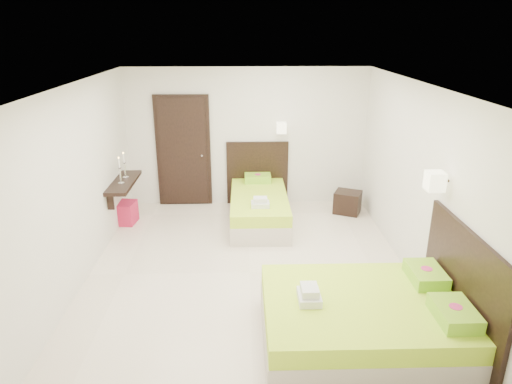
{
  "coord_description": "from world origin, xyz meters",
  "views": [
    {
      "loc": [
        -0.07,
        -5.67,
        3.27
      ],
      "look_at": [
        0.1,
        0.3,
        1.1
      ],
      "focal_mm": 32.0,
      "sensor_mm": 36.0,
      "label": 1
    }
  ],
  "objects_px": {
    "nightstand": "(347,202)",
    "bed_double": "(370,318)",
    "ottoman": "(124,213)",
    "bed_single": "(259,205)"
  },
  "relations": [
    {
      "from": "nightstand",
      "to": "bed_double",
      "type": "bearing_deg",
      "value": -74.59
    },
    {
      "from": "bed_double",
      "to": "ottoman",
      "type": "relative_size",
      "value": 5.51
    },
    {
      "from": "bed_double",
      "to": "ottoman",
      "type": "bearing_deg",
      "value": 135.7
    },
    {
      "from": "nightstand",
      "to": "ottoman",
      "type": "xyz_separation_m",
      "value": [
        -4.03,
        -0.36,
        -0.01
      ]
    },
    {
      "from": "bed_double",
      "to": "ottoman",
      "type": "xyz_separation_m",
      "value": [
        -3.45,
        3.37,
        -0.12
      ]
    },
    {
      "from": "bed_single",
      "to": "bed_double",
      "type": "relative_size",
      "value": 0.93
    },
    {
      "from": "bed_double",
      "to": "ottoman",
      "type": "height_order",
      "value": "bed_double"
    },
    {
      "from": "nightstand",
      "to": "ottoman",
      "type": "bearing_deg",
      "value": -150.59
    },
    {
      "from": "ottoman",
      "to": "bed_double",
      "type": "bearing_deg",
      "value": -44.3
    },
    {
      "from": "bed_single",
      "to": "nightstand",
      "type": "relative_size",
      "value": 4.3
    }
  ]
}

